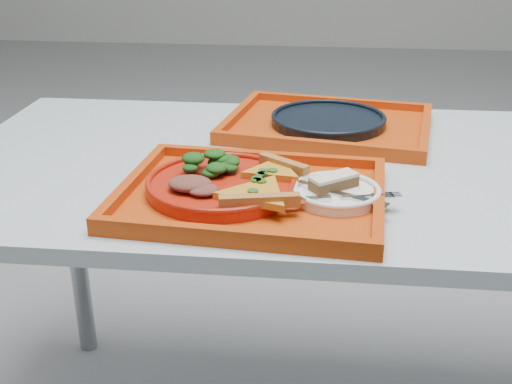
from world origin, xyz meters
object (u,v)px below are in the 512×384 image
tray_main (252,198)px  dinner_plate (221,186)px  dessert_bar (334,181)px  navy_plate (328,121)px  tray_far (328,127)px

tray_main → dinner_plate: 0.06m
dessert_bar → navy_plate: bearing=54.3°
dessert_bar → tray_main: bearing=148.1°
dessert_bar → tray_far: bearing=54.3°
tray_main → tray_far: 0.43m
tray_main → tray_far: bearing=76.8°
navy_plate → dessert_bar: 0.40m
tray_far → dinner_plate: dinner_plate is taller
navy_plate → tray_far: bearing=0.0°
dinner_plate → navy_plate: size_ratio=1.00×
tray_far → dessert_bar: dessert_bar is taller
tray_far → dinner_plate: bearing=-105.4°
tray_main → tray_far: same height
dinner_plate → dessert_bar: (0.20, 0.00, 0.02)m
dinner_plate → navy_plate: bearing=65.1°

